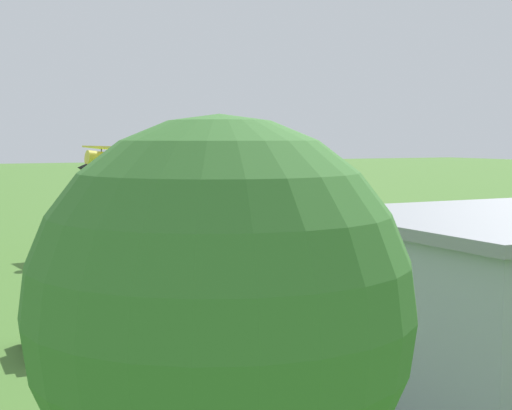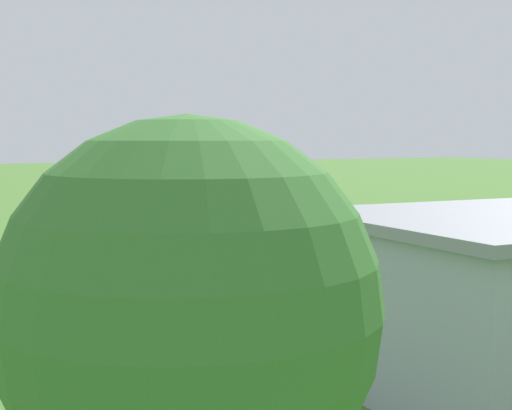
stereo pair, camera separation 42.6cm
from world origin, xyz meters
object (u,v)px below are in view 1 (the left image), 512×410
at_px(car_green, 220,314).
at_px(windsock, 178,158).
at_px(biplane, 122,160).
at_px(person_at_fence_line, 327,286).
at_px(car_grey, 52,331).
at_px(tree_behind_hangar_left, 220,317).
at_px(person_walking_on_apron, 397,273).

xyz_separation_m(car_green, windsock, (-14.95, -44.43, 5.30)).
relative_size(biplane, person_at_fence_line, 4.48).
bearing_deg(windsock, biplane, 59.70).
bearing_deg(windsock, car_green, 71.40).
height_order(car_grey, tree_behind_hangar_left, tree_behind_hangar_left).
distance_m(car_green, tree_behind_hangar_left, 23.88).
relative_size(car_green, tree_behind_hangar_left, 0.55).
xyz_separation_m(car_green, person_at_fence_line, (-7.21, -3.23, -0.00)).
bearing_deg(car_green, person_walking_on_apron, -158.19).
xyz_separation_m(biplane, car_grey, (9.81, 23.45, -5.82)).
bearing_deg(person_walking_on_apron, car_grey, 13.43).
bearing_deg(biplane, windsock, -120.30).
xyz_separation_m(car_grey, person_walking_on_apron, (-19.88, -4.75, -0.05)).
relative_size(biplane, tree_behind_hangar_left, 0.93).
bearing_deg(person_at_fence_line, biplane, -78.39).
relative_size(car_grey, person_at_fence_line, 2.25).
height_order(car_green, person_walking_on_apron, car_green).
bearing_deg(car_green, biplane, -97.06).
height_order(person_at_fence_line, windsock, windsock).
relative_size(biplane, car_green, 1.69).
height_order(person_at_fence_line, tree_behind_hangar_left, tree_behind_hangar_left).
relative_size(biplane, windsock, 1.12).
xyz_separation_m(biplane, person_at_fence_line, (-4.25, 20.69, -5.78)).
height_order(person_walking_on_apron, tree_behind_hangar_left, tree_behind_hangar_left).
height_order(person_walking_on_apron, person_at_fence_line, person_at_fence_line).
xyz_separation_m(biplane, tree_behind_hangar_left, (12.34, 45.21, -0.39)).
bearing_deg(biplane, tree_behind_hangar_left, 74.73).
bearing_deg(person_walking_on_apron, windsock, -92.80).
xyz_separation_m(car_green, tree_behind_hangar_left, (9.38, 21.29, 5.39)).
height_order(biplane, person_at_fence_line, biplane).
bearing_deg(car_grey, person_at_fence_line, -168.88).
height_order(person_walking_on_apron, windsock, windsock).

